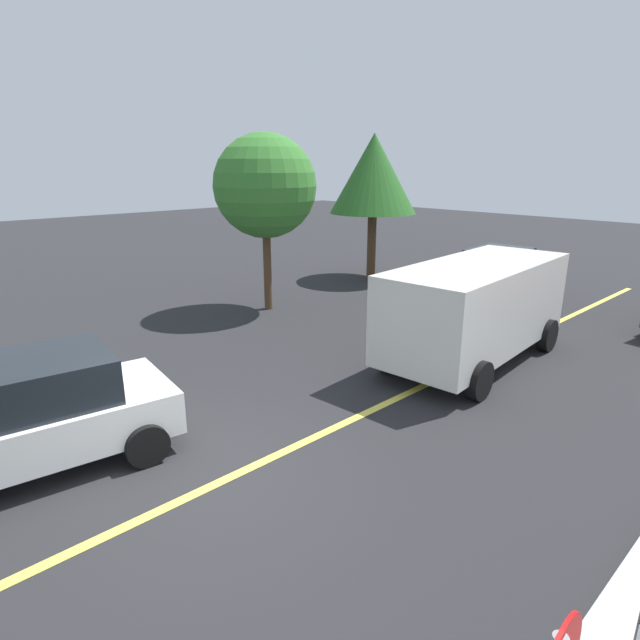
# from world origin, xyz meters

# --- Properties ---
(ground_plane) EXTENTS (80.00, 80.00, 0.00)m
(ground_plane) POSITION_xyz_m (0.00, 0.00, 0.00)
(ground_plane) COLOR #262628
(lane_marking_centre) EXTENTS (28.00, 0.16, 0.01)m
(lane_marking_centre) POSITION_xyz_m (3.00, 0.00, 0.01)
(lane_marking_centre) COLOR #E0D14C
(white_van) EXTENTS (5.35, 2.60, 2.20)m
(white_van) POSITION_xyz_m (6.83, 0.11, 1.27)
(white_van) COLOR silver
(white_van) RESTS_ON ground_plane
(car_white_approaching) EXTENTS (4.04, 2.42, 1.64)m
(car_white_approaching) POSITION_xyz_m (-1.48, 2.15, 0.82)
(car_white_approaching) COLOR white
(car_white_approaching) RESTS_ON ground_plane
(car_green_near_curb) EXTENTS (4.47, 2.27, 1.58)m
(car_green_near_curb) POSITION_xyz_m (12.44, 2.70, 0.80)
(car_green_near_curb) COLOR #236B3D
(car_green_near_curb) RESTS_ON ground_plane
(tree_left_verge) EXTENTS (3.16, 3.16, 5.28)m
(tree_left_verge) POSITION_xyz_m (11.64, 7.38, 3.84)
(tree_left_verge) COLOR #513823
(tree_left_verge) RESTS_ON ground_plane
(tree_centre_verge) EXTENTS (2.93, 2.93, 5.08)m
(tree_centre_verge) POSITION_xyz_m (6.13, 6.63, 3.60)
(tree_centre_verge) COLOR #513823
(tree_centre_verge) RESTS_ON ground_plane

